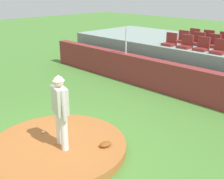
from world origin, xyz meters
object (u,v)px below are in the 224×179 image
Objects in this scene: stadium_chair_10 at (193,37)px; stadium_chair_12 at (224,41)px; stadium_chair_5 at (182,39)px; stadium_chair_1 at (186,44)px; stadium_chair_2 at (202,46)px; fielding_glove at (105,144)px; stadium_chair_3 at (219,49)px; baseball at (43,132)px; stadium_chair_6 at (198,41)px; stadium_chair_0 at (170,42)px; stadium_chair_11 at (207,38)px; stadium_chair_7 at (213,43)px; pitcher at (60,106)px.

stadium_chair_10 and stadium_chair_12 have the same top height.
stadium_chair_5 is 1.00× the size of stadium_chair_10.
stadium_chair_12 is at bearing -149.35° from stadium_chair_5.
stadium_chair_12 is (0.69, 1.77, 0.00)m from stadium_chair_1.
fielding_glove is at bearing 98.71° from stadium_chair_2.
stadium_chair_3 is 2.30m from stadium_chair_5.
stadium_chair_1 is (-0.01, 6.45, 1.39)m from baseball.
stadium_chair_6 and stadium_chair_12 have the same top height.
stadium_chair_3 is (2.08, -0.01, 0.00)m from stadium_chair_0.
stadium_chair_1 is 1.78m from stadium_chair_11.
fielding_glove is 7.82m from stadium_chair_11.
stadium_chair_2 and stadium_chair_7 have the same top height.
stadium_chair_3 reaches higher than baseball.
stadium_chair_6 reaches higher than fielding_glove.
stadium_chair_1 and stadium_chair_11 have the same top height.
stadium_chair_12 is at bearing -111.26° from stadium_chair_1.
stadium_chair_7 and stadium_chair_12 have the same top height.
baseball is at bearing 95.03° from stadium_chair_10.
stadium_chair_1 and stadium_chair_7 have the same top height.
stadium_chair_7 reaches higher than pitcher.
stadium_chair_3 and stadium_chair_12 have the same top height.
baseball is (-0.84, 0.00, -0.96)m from pitcher.
pitcher reaches higher than fielding_glove.
stadium_chair_3 is 1.00× the size of stadium_chair_11.
stadium_chair_7 is 1.64m from stadium_chair_10.
stadium_chair_5 is (-0.02, 0.93, 0.00)m from stadium_chair_0.
stadium_chair_5 is at bearing -88.93° from stadium_chair_0.
stadium_chair_3 is 1.00× the size of stadium_chair_12.
stadium_chair_12 is at bearing 178.92° from stadium_chair_10.
stadium_chair_0 is 1.65m from stadium_chair_7.
stadium_chair_3 is at bearing 176.37° from stadium_chair_2.
baseball is at bearing 96.44° from stadium_chair_0.
stadium_chair_10 is (-0.72, 1.80, 0.00)m from stadium_chair_1.
stadium_chair_2 is 0.68m from stadium_chair_3.
stadium_chair_0 is 1.00× the size of stadium_chair_2.
fielding_glove is (1.56, 0.69, 0.02)m from baseball.
stadium_chair_11 is at bearing -88.85° from stadium_chair_1.
fielding_glove is at bearing 106.80° from stadium_chair_10.
stadium_chair_1 reaches higher than pitcher.
pitcher is 6.65m from stadium_chair_0.
stadium_chair_11 is (-0.02, 0.86, 0.00)m from stadium_chair_6.
stadium_chair_1 is 1.00× the size of stadium_chair_10.
stadium_chair_11 reaches higher than baseball.
baseball is 0.15× the size of stadium_chair_2.
stadium_chair_11 is (-0.04, 8.22, 1.39)m from baseball.
stadium_chair_10 is 1.00× the size of stadium_chair_11.
stadium_chair_12 is (0.70, 0.85, 0.00)m from stadium_chair_6.
stadium_chair_0 is (-0.73, 6.45, 1.39)m from baseball.
stadium_chair_2 is 1.00× the size of stadium_chair_11.
fielding_glove is at bearing 111.64° from stadium_chair_0.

